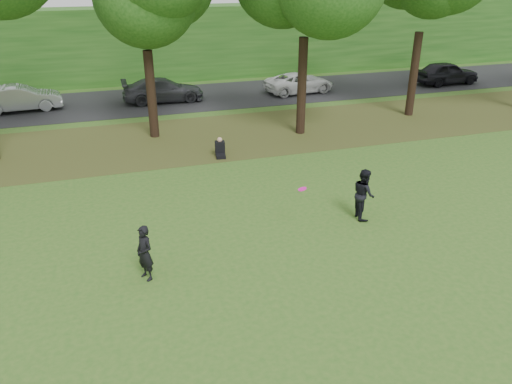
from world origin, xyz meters
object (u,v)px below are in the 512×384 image
player_left (145,253)px  frisbee (302,189)px  player_right (364,194)px  seated_person (220,149)px

player_left → frisbee: player_left is taller
frisbee → player_right: bearing=5.3°
player_left → seated_person: bearing=125.0°
frisbee → seated_person: bearing=96.7°
player_left → seated_person: size_ratio=1.89×
player_left → player_right: player_right is taller
player_left → seated_person: player_left is taller
player_right → player_left: bearing=109.8°
player_right → seated_person: (-3.14, 7.06, -0.55)m
player_left → seated_person: 9.47m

